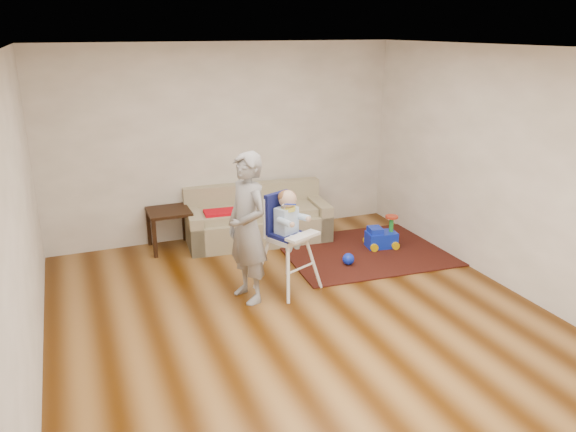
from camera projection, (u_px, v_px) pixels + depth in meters
name	position (u px, v px, depth m)	size (l,w,h in m)	color
ground	(302.00, 318.00, 5.84)	(5.50, 5.50, 0.00)	#432105
room_envelope	(283.00, 131.00, 5.70)	(5.04, 5.52, 2.72)	beige
sofa	(258.00, 215.00, 7.84)	(2.04, 0.99, 0.76)	#9A8E6A
side_table	(170.00, 229.00, 7.59)	(0.55, 0.55, 0.55)	black
area_rug	(369.00, 251.00, 7.56)	(2.23, 1.67, 0.02)	#33130D
ride_on_toy	(382.00, 232.00, 7.62)	(0.40, 0.29, 0.44)	#112BD6
toy_ball	(348.00, 259.00, 7.09)	(0.15, 0.15, 0.15)	#112BD6
high_chair	(288.00, 242.00, 6.34)	(0.73, 0.73, 1.19)	white
adult	(247.00, 228.00, 6.01)	(0.61, 0.40, 1.66)	gray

